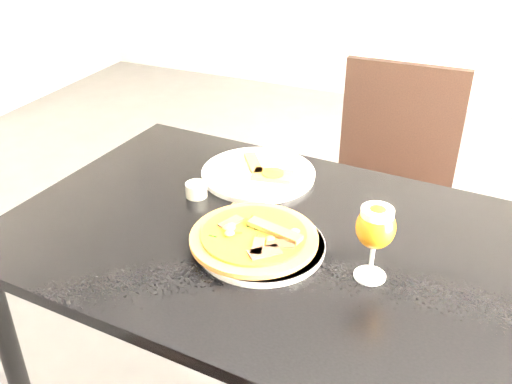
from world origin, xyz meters
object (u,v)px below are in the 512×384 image
at_px(chair_far, 387,192).
at_px(beer_glass, 376,228).
at_px(dining_table, 269,264).
at_px(pizza, 254,237).

relative_size(chair_far, beer_glass, 5.61).
relative_size(dining_table, beer_glass, 7.60).
height_order(chair_far, beer_glass, chair_far).
xyz_separation_m(pizza, beer_glass, (0.26, -0.00, 0.09)).
relative_size(dining_table, pizza, 4.46).
xyz_separation_m(chair_far, beer_glass, (0.11, -0.79, 0.36)).
bearing_deg(chair_far, pizza, -101.19).
distance_m(dining_table, beer_glass, 0.33).
bearing_deg(beer_glass, dining_table, 164.95).
bearing_deg(dining_table, chair_far, 83.11).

